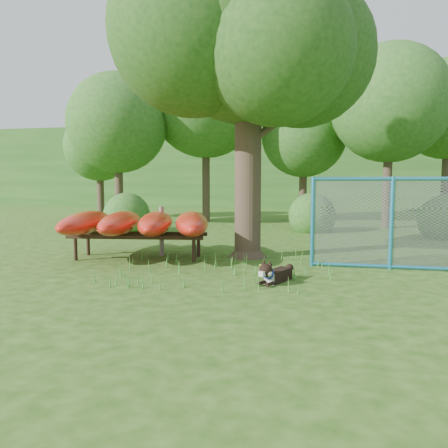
% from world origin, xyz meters
% --- Properties ---
extents(ground, '(80.00, 80.00, 0.00)m').
position_xyz_m(ground, '(0.00, 0.00, 0.00)').
color(ground, '#22480E').
rests_on(ground, ground).
extents(oak_tree, '(6.34, 5.61, 8.36)m').
position_xyz_m(oak_tree, '(0.42, 2.84, 5.57)').
color(oak_tree, '#382A1F').
rests_on(oak_tree, ground).
extents(wooden_post, '(0.35, 0.17, 1.28)m').
position_xyz_m(wooden_post, '(-1.77, 2.58, 0.68)').
color(wooden_post, '#685C4E').
rests_on(wooden_post, ground).
extents(kayak_rack, '(4.29, 3.82, 1.17)m').
position_xyz_m(kayak_rack, '(-2.18, 2.03, 0.90)').
color(kayak_rack, black).
rests_on(kayak_rack, ground).
extents(husky_dog, '(0.63, 1.02, 0.49)m').
position_xyz_m(husky_dog, '(1.42, 0.07, 0.17)').
color(husky_dog, black).
rests_on(husky_dog, ground).
extents(fence_section, '(3.49, 0.11, 3.40)m').
position_xyz_m(fence_section, '(3.80, 1.94, 1.02)').
color(fence_section, teal).
rests_on(fence_section, ground).
extents(wildflower_clump, '(0.10, 0.09, 0.22)m').
position_xyz_m(wildflower_clump, '(1.09, 0.78, 0.18)').
color(wildflower_clump, '#428C2E').
rests_on(wildflower_clump, ground).
extents(bg_tree_a, '(4.40, 4.40, 6.70)m').
position_xyz_m(bg_tree_a, '(-6.50, 10.00, 4.48)').
color(bg_tree_a, '#382A1F').
rests_on(bg_tree_a, ground).
extents(bg_tree_b, '(5.20, 5.20, 8.22)m').
position_xyz_m(bg_tree_b, '(-3.00, 12.00, 5.61)').
color(bg_tree_b, '#382A1F').
rests_on(bg_tree_b, ground).
extents(bg_tree_c, '(4.00, 4.00, 6.12)m').
position_xyz_m(bg_tree_c, '(1.50, 13.00, 4.11)').
color(bg_tree_c, '#382A1F').
rests_on(bg_tree_c, ground).
extents(bg_tree_d, '(4.80, 4.80, 7.50)m').
position_xyz_m(bg_tree_d, '(5.00, 11.00, 5.08)').
color(bg_tree_d, '#382A1F').
rests_on(bg_tree_d, ground).
extents(bg_tree_f, '(3.60, 3.60, 5.55)m').
position_xyz_m(bg_tree_f, '(-9.00, 13.00, 3.73)').
color(bg_tree_f, '#382A1F').
rests_on(bg_tree_f, ground).
extents(shrub_left, '(1.80, 1.80, 1.80)m').
position_xyz_m(shrub_left, '(-5.00, 7.50, 0.00)').
color(shrub_left, '#275A1D').
rests_on(shrub_left, ground).
extents(shrub_right, '(1.80, 1.80, 1.80)m').
position_xyz_m(shrub_right, '(6.50, 8.00, 0.00)').
color(shrub_right, '#275A1D').
rests_on(shrub_right, ground).
extents(shrub_mid, '(1.80, 1.80, 1.80)m').
position_xyz_m(shrub_mid, '(2.00, 9.00, 0.00)').
color(shrub_mid, '#275A1D').
rests_on(shrub_mid, ground).
extents(wooded_hillside, '(80.00, 12.00, 6.00)m').
position_xyz_m(wooded_hillside, '(0.00, 28.00, 3.00)').
color(wooded_hillside, '#275A1D').
rests_on(wooded_hillside, ground).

